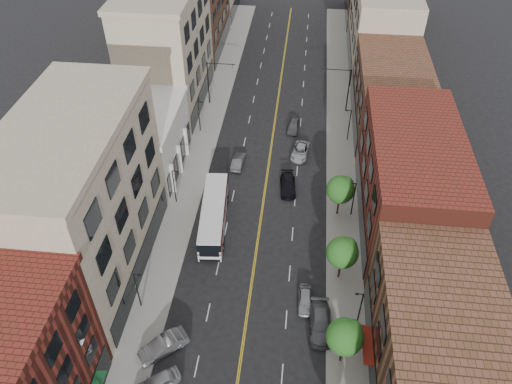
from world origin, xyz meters
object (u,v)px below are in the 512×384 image
(city_bus, at_px, (214,214))
(car_lane_a, at_px, (288,185))
(car_parked_mid, at_px, (321,323))
(car_lane_behind, at_px, (238,161))
(car_lane_b, at_px, (300,151))
(car_parked_far, at_px, (305,300))
(car_angle_a, at_px, (157,384))
(car_angle_b, at_px, (163,346))
(car_lane_c, at_px, (294,125))

(city_bus, distance_m, car_lane_a, 11.38)
(car_parked_mid, height_order, car_lane_a, car_parked_mid)
(car_parked_mid, height_order, car_lane_behind, car_parked_mid)
(car_lane_behind, bearing_deg, car_lane_b, -155.00)
(car_parked_far, xyz_separation_m, car_lane_b, (-1.55, 25.43, 0.02))
(car_angle_a, relative_size, car_lane_a, 0.92)
(car_angle_a, bearing_deg, car_angle_b, 148.65)
(car_lane_a, xyz_separation_m, car_lane_c, (0.05, 13.92, -0.00))
(car_lane_a, bearing_deg, car_angle_b, -118.13)
(car_lane_a, height_order, car_lane_b, car_lane_a)
(car_parked_far, bearing_deg, car_lane_behind, 112.86)
(car_angle_a, relative_size, car_lane_behind, 1.07)
(car_lane_b, bearing_deg, car_angle_a, -99.50)
(car_angle_a, distance_m, car_lane_a, 30.23)
(car_angle_a, distance_m, car_lane_c, 43.62)
(car_angle_b, relative_size, car_lane_c, 1.17)
(car_parked_mid, bearing_deg, car_angle_b, -167.57)
(city_bus, height_order, car_lane_b, city_bus)
(car_lane_b, bearing_deg, city_bus, -114.94)
(car_parked_far, xyz_separation_m, car_lane_behind, (-9.95, 22.21, 0.04))
(car_angle_b, height_order, car_lane_b, car_angle_b)
(car_lane_c, bearing_deg, car_parked_far, -79.30)
(car_angle_b, distance_m, car_lane_c, 40.06)
(city_bus, height_order, car_lane_behind, city_bus)
(car_parked_far, bearing_deg, car_angle_b, -153.84)
(city_bus, bearing_deg, car_parked_mid, -50.53)
(car_parked_far, relative_size, car_lane_behind, 0.92)
(car_angle_b, bearing_deg, city_bus, 132.56)
(car_angle_a, xyz_separation_m, car_lane_a, (10.02, 28.53, -0.05))
(city_bus, xyz_separation_m, car_lane_c, (8.48, 21.48, -1.12))
(city_bus, bearing_deg, car_angle_a, -99.38)
(car_angle_a, relative_size, car_lane_c, 1.08)
(city_bus, xyz_separation_m, car_lane_behind, (1.35, 11.86, -1.13))
(car_lane_behind, height_order, car_lane_c, car_lane_c)
(car_angle_b, xyz_separation_m, car_lane_c, (10.38, 38.69, -0.09))
(car_angle_a, distance_m, car_lane_b, 37.78)
(car_parked_far, height_order, car_lane_behind, car_lane_behind)
(car_angle_b, bearing_deg, car_parked_mid, 64.33)
(car_angle_a, distance_m, car_lane_behind, 32.95)
(car_angle_b, xyz_separation_m, car_lane_behind, (3.25, 29.06, -0.11))
(car_angle_a, height_order, car_lane_b, car_angle_a)
(city_bus, relative_size, car_lane_b, 2.55)
(car_lane_b, bearing_deg, car_parked_mid, -75.67)
(car_angle_a, distance_m, car_angle_b, 3.77)
(city_bus, distance_m, car_lane_b, 17.99)
(car_parked_mid, distance_m, car_lane_a, 21.15)
(city_bus, bearing_deg, car_lane_a, 36.81)
(car_angle_a, xyz_separation_m, car_parked_mid, (14.48, 7.85, 0.01))
(city_bus, bearing_deg, car_lane_behind, 78.46)
(city_bus, distance_m, car_lane_c, 23.12)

